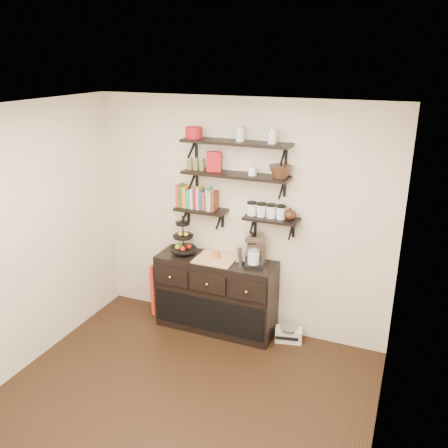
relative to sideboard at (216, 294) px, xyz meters
The scene contains 23 objects.
floor 1.59m from the sideboard, 82.80° to the right, with size 3.50×3.50×0.00m, color black.
ceiling 2.72m from the sideboard, 82.80° to the right, with size 3.50×3.50×0.02m, color white.
back_wall 0.95m from the sideboard, 50.84° to the left, with size 3.50×0.02×2.70m, color #F1E5CD.
left_wall 2.35m from the sideboard, 135.81° to the right, with size 0.02×3.50×2.70m, color #F1E5CD.
right_wall 2.62m from the sideboard, 37.97° to the right, with size 0.02×3.50×2.70m, color #F1E5CD.
shelf_top 1.79m from the sideboard, 28.43° to the left, with size 1.20×0.27×0.23m.
shelf_mid 1.45m from the sideboard, 28.43° to the left, with size 1.20×0.27×0.23m.
shelf_low_left 1.01m from the sideboard, 152.90° to the left, with size 0.60×0.25×0.23m.
shelf_low_right 1.16m from the sideboard, 10.83° to the left, with size 0.60×0.25×0.23m.
cookbooks 1.15m from the sideboard, 157.76° to the left, with size 0.43×0.15×0.26m.
glass_canisters 1.20m from the sideboard, 11.89° to the left, with size 0.43×0.10×0.13m.
sideboard is the anchor object (origin of this frame).
fruit_stand 0.73m from the sideboard, behind, with size 0.30×0.30×0.45m.
candle 0.50m from the sideboard, ahead, with size 0.08×0.08×0.08m, color #AE5B28.
coffee_maker 0.78m from the sideboard, ahead, with size 0.25×0.25×0.37m.
thermal_carafe 0.64m from the sideboard, ahead, with size 0.11×0.11×0.22m, color silver.
apron 0.74m from the sideboard, behind, with size 0.04×0.27×0.64m, color #B62513.
radio 0.95m from the sideboard, ahead, with size 0.33×0.24×0.18m.
recipe_box 1.56m from the sideboard, 120.37° to the left, with size 0.16×0.06×0.22m, color maroon.
walnut_bowl 1.67m from the sideboard, ahead, with size 0.24×0.24×0.13m, color black, non-canonical shape.
ramekins 1.55m from the sideboard, 14.55° to the left, with size 0.09×0.09×0.10m, color white.
teapot 1.35m from the sideboard, ahead, with size 0.19×0.14×0.14m, color #371C10, non-canonical shape.
red_pot 1.88m from the sideboard, 161.35° to the left, with size 0.18×0.18×0.12m, color maroon.
Camera 1 is at (1.80, -3.04, 3.10)m, focal length 38.00 mm.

